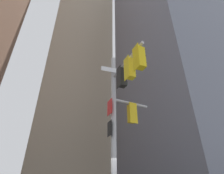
{
  "coord_description": "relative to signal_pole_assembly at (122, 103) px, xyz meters",
  "views": [
    {
      "loc": [
        -3.23,
        -7.44,
        1.82
      ],
      "look_at": [
        -0.12,
        -0.07,
        6.07
      ],
      "focal_mm": 26.75,
      "sensor_mm": 36.0,
      "label": 1
    }
  ],
  "objects": [
    {
      "name": "building_tower_right",
      "position": [
        15.98,
        10.69,
        20.32
      ],
      "size": [
        15.8,
        15.8,
        50.48
      ],
      "primitive_type": "cube",
      "color": "slate",
      "rests_on": "ground"
    },
    {
      "name": "building_mid_block",
      "position": [
        1.64,
        26.69,
        20.23
      ],
      "size": [
        12.96,
        12.96,
        50.29
      ],
      "primitive_type": "cube",
      "color": "tan",
      "rests_on": "ground"
    },
    {
      "name": "signal_pole_assembly",
      "position": [
        0.0,
        0.0,
        0.0
      ],
      "size": [
        3.09,
        3.49,
        8.07
      ],
      "color": "#B2B2B5",
      "rests_on": "ground"
    }
  ]
}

